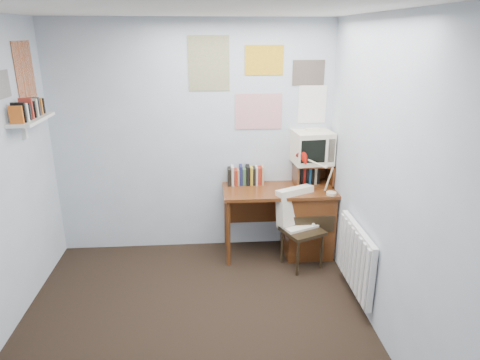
% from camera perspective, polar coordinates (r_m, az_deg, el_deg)
% --- Properties ---
extents(ground, '(3.50, 3.50, 0.00)m').
position_cam_1_polar(ground, '(3.64, -6.19, -21.23)').
color(ground, black).
rests_on(ground, ground).
extents(back_wall, '(3.00, 0.02, 2.50)m').
position_cam_1_polar(back_wall, '(4.66, -6.18, 5.33)').
color(back_wall, silver).
rests_on(back_wall, ground).
extents(right_wall, '(0.02, 3.50, 2.50)m').
position_cam_1_polar(right_wall, '(3.28, 20.19, -1.71)').
color(right_wall, silver).
rests_on(right_wall, ground).
extents(ceiling, '(3.00, 3.50, 0.02)m').
position_cam_1_polar(ceiling, '(2.79, -8.13, 22.05)').
color(ceiling, white).
rests_on(ceiling, back_wall).
extents(desk, '(1.20, 0.55, 0.76)m').
position_cam_1_polar(desk, '(4.79, 8.31, -5.09)').
color(desk, '#5E2F15').
rests_on(desk, ground).
extents(desk_chair, '(0.53, 0.52, 0.80)m').
position_cam_1_polar(desk_chair, '(4.51, 8.34, -6.74)').
color(desk_chair, black).
rests_on(desk_chair, ground).
extents(desk_lamp, '(0.31, 0.28, 0.38)m').
position_cam_1_polar(desk_lamp, '(4.46, 12.23, 0.35)').
color(desk_lamp, '#AD150B').
rests_on(desk_lamp, desk).
extents(tv_riser, '(0.40, 0.30, 0.25)m').
position_cam_1_polar(tv_riser, '(4.74, 9.70, 0.82)').
color(tv_riser, '#5E2F15').
rests_on(tv_riser, desk).
extents(crt_tv, '(0.43, 0.41, 0.38)m').
position_cam_1_polar(crt_tv, '(4.67, 9.56, 4.55)').
color(crt_tv, beige).
rests_on(crt_tv, tv_riser).
extents(book_row, '(0.60, 0.14, 0.22)m').
position_cam_1_polar(book_row, '(4.70, 2.02, 0.74)').
color(book_row, '#5E2F15').
rests_on(book_row, desk).
extents(radiator, '(0.09, 0.80, 0.60)m').
position_cam_1_polar(radiator, '(4.06, 15.19, -10.00)').
color(radiator, white).
rests_on(radiator, right_wall).
extents(wall_shelf, '(0.20, 0.62, 0.24)m').
position_cam_1_polar(wall_shelf, '(4.24, -26.02, 7.27)').
color(wall_shelf, white).
rests_on(wall_shelf, left_wall).
extents(posters_back, '(1.20, 0.01, 0.90)m').
position_cam_1_polar(posters_back, '(4.58, 2.55, 12.80)').
color(posters_back, white).
rests_on(posters_back, back_wall).
extents(posters_left, '(0.01, 0.70, 0.60)m').
position_cam_1_polar(posters_left, '(4.23, -27.99, 12.20)').
color(posters_left, white).
rests_on(posters_left, left_wall).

